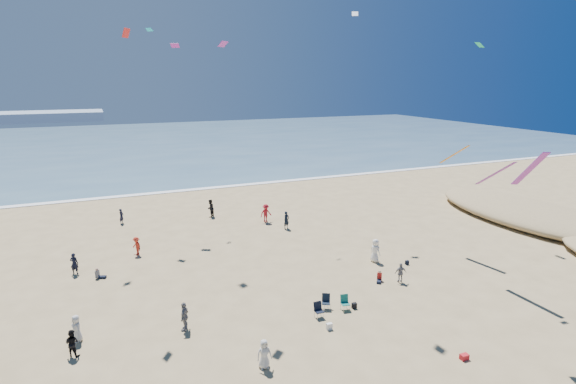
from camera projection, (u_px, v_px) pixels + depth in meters
name	position (u px, v px, depth m)	size (l,w,h in m)	color
ocean	(134.00, 144.00, 104.12)	(220.00, 100.00, 0.06)	#476B84
surf_line	(165.00, 192.00, 59.48)	(220.00, 1.20, 0.08)	white
standing_flyers	(259.00, 259.00, 35.23)	(30.65, 37.55, 1.95)	silver
seated_group	(310.00, 352.00, 23.99)	(20.33, 27.75, 0.84)	white
chair_cluster	(330.00, 305.00, 28.83)	(2.66, 1.51, 1.00)	black
white_tote	(329.00, 326.00, 26.92)	(0.35, 0.20, 0.40)	white
black_backpack	(354.00, 306.00, 29.40)	(0.30, 0.22, 0.38)	black
cooler	(464.00, 357.00, 24.05)	(0.45, 0.30, 0.30)	red
navy_bag	(407.00, 263.00, 36.36)	(0.28, 0.18, 0.34)	black
kites_aloft	(343.00, 73.00, 32.40)	(49.18, 38.74, 25.43)	#7E1D96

